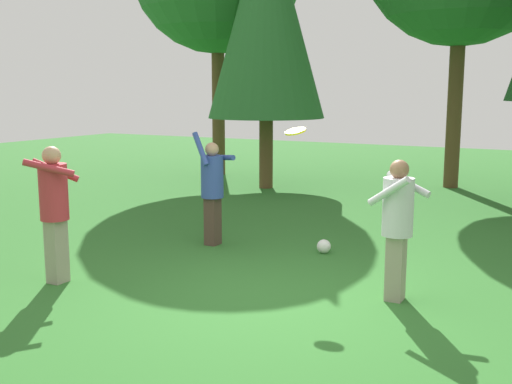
{
  "coord_description": "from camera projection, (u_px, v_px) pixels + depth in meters",
  "views": [
    {
      "loc": [
        2.95,
        -5.93,
        2.33
      ],
      "look_at": [
        -0.65,
        0.85,
        1.05
      ],
      "focal_mm": 42.91,
      "sensor_mm": 36.0,
      "label": 1
    }
  ],
  "objects": [
    {
      "name": "frisbee",
      "position": [
        295.0,
        131.0,
        7.61
      ],
      "size": [
        0.35,
        0.35,
        0.1
      ],
      "color": "yellow"
    },
    {
      "name": "person_bystander",
      "position": [
        54.0,
        203.0,
        7.35
      ],
      "size": [
        0.74,
        0.72,
        1.68
      ],
      "rotation": [
        0.0,
        0.0,
        0.62
      ],
      "color": "gray",
      "rests_on": "ground_plane"
    },
    {
      "name": "tree_left",
      "position": [
        266.0,
        13.0,
        14.13
      ],
      "size": [
        2.75,
        2.75,
        6.57
      ],
      "color": "brown",
      "rests_on": "ground_plane"
    },
    {
      "name": "person_catcher",
      "position": [
        398.0,
        219.0,
        6.73
      ],
      "size": [
        0.63,
        0.61,
        1.59
      ],
      "rotation": [
        0.0,
        0.0,
        2.86
      ],
      "color": "gray",
      "rests_on": "ground_plane"
    },
    {
      "name": "ground_plane",
      "position": [
        272.0,
        299.0,
        6.91
      ],
      "size": [
        40.0,
        40.0,
        0.0
      ],
      "primitive_type": "plane",
      "color": "#2D6B28"
    },
    {
      "name": "ball_white",
      "position": [
        324.0,
        246.0,
        8.83
      ],
      "size": [
        0.2,
        0.2,
        0.2
      ],
      "primitive_type": "sphere",
      "color": "white",
      "rests_on": "ground_plane"
    },
    {
      "name": "person_thrower",
      "position": [
        212.0,
        185.0,
        9.2
      ],
      "size": [
        0.61,
        0.62,
        1.72
      ],
      "rotation": [
        0.0,
        0.0,
        -0.42
      ],
      "color": "#4C382D",
      "rests_on": "ground_plane"
    }
  ]
}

